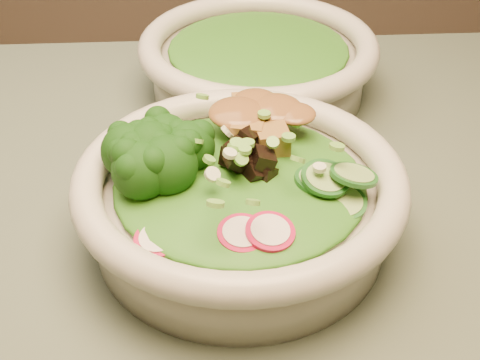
{
  "coord_description": "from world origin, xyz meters",
  "views": [
    {
      "loc": [
        -0.17,
        -0.39,
        1.12
      ],
      "look_at": [
        -0.15,
        0.02,
        0.81
      ],
      "focal_mm": 50.0,
      "sensor_mm": 36.0,
      "label": 1
    }
  ],
  "objects": [
    {
      "name": "side_bowl",
      "position": [
        -0.11,
        0.26,
        0.79
      ],
      "size": [
        0.26,
        0.26,
        0.07
      ],
      "rotation": [
        0.0,
        0.0,
        -0.05
      ],
      "color": "beige",
      "rests_on": "dining_table"
    },
    {
      "name": "side_lettuce",
      "position": [
        -0.11,
        0.26,
        0.81
      ],
      "size": [
        0.17,
        0.17,
        0.02
      ],
      "primitive_type": "ellipsoid",
      "color": "#285F14",
      "rests_on": "side_bowl"
    },
    {
      "name": "broccoli_florets",
      "position": [
        -0.21,
        0.03,
        0.82
      ],
      "size": [
        0.08,
        0.07,
        0.04
      ],
      "primitive_type": null,
      "rotation": [
        0.0,
        0.0,
        0.04
      ],
      "color": "black",
      "rests_on": "salad_bowl"
    },
    {
      "name": "tofu_cubes",
      "position": [
        -0.13,
        0.08,
        0.82
      ],
      "size": [
        0.09,
        0.06,
        0.03
      ],
      "primitive_type": null,
      "rotation": [
        0.0,
        0.0,
        0.04
      ],
      "color": "olive",
      "rests_on": "salad_bowl"
    },
    {
      "name": "mushroom_heap",
      "position": [
        -0.14,
        0.03,
        0.82
      ],
      "size": [
        0.07,
        0.07,
        0.04
      ],
      "primitive_type": null,
      "rotation": [
        0.0,
        0.0,
        0.04
      ],
      "color": "black",
      "rests_on": "salad_bowl"
    },
    {
      "name": "scallion_garnish",
      "position": [
        -0.15,
        0.02,
        0.83
      ],
      "size": [
        0.18,
        0.18,
        0.02
      ],
      "primitive_type": null,
      "color": "#6AB03E",
      "rests_on": "salad_bowl"
    },
    {
      "name": "lettuce_bed",
      "position": [
        -0.15,
        0.02,
        0.81
      ],
      "size": [
        0.2,
        0.2,
        0.02
      ],
      "primitive_type": "ellipsoid",
      "color": "#285F14",
      "rests_on": "salad_bowl"
    },
    {
      "name": "dining_table",
      "position": [
        0.0,
        0.0,
        0.64
      ],
      "size": [
        1.2,
        0.8,
        0.75
      ],
      "color": "black",
      "rests_on": "ground"
    },
    {
      "name": "cucumber_slices",
      "position": [
        -0.09,
        0.01,
        0.82
      ],
      "size": [
        0.07,
        0.07,
        0.03
      ],
      "primitive_type": null,
      "rotation": [
        0.0,
        0.0,
        0.04
      ],
      "color": "#84AE60",
      "rests_on": "salad_bowl"
    },
    {
      "name": "salad_bowl",
      "position": [
        -0.15,
        0.02,
        0.79
      ],
      "size": [
        0.26,
        0.26,
        0.07
      ],
      "rotation": [
        0.0,
        0.0,
        0.04
      ],
      "color": "beige",
      "rests_on": "dining_table"
    },
    {
      "name": "radish_slices",
      "position": [
        -0.16,
        -0.04,
        0.81
      ],
      "size": [
        0.11,
        0.04,
        0.02
      ],
      "primitive_type": null,
      "rotation": [
        0.0,
        0.0,
        0.04
      ],
      "color": "#AB0D39",
      "rests_on": "salad_bowl"
    },
    {
      "name": "peanut_sauce",
      "position": [
        -0.13,
        0.08,
        0.83
      ],
      "size": [
        0.07,
        0.05,
        0.02
      ],
      "primitive_type": "ellipsoid",
      "color": "brown",
      "rests_on": "tofu_cubes"
    }
  ]
}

